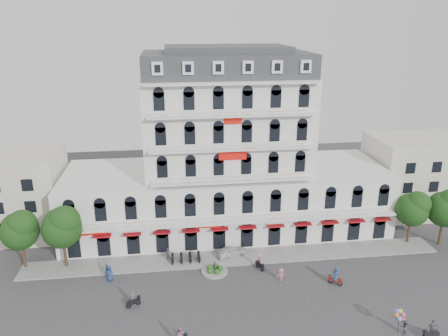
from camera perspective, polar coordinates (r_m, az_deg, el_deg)
ground at (r=49.74m, az=3.14°, el=-16.87°), size 120.00×120.00×0.00m
sidewalk at (r=57.13m, az=1.49°, el=-11.58°), size 53.00×4.00×0.16m
main_building at (r=61.18m, az=0.29°, el=0.73°), size 45.00×15.00×25.80m
flank_building_west at (r=67.69m, az=-26.06°, el=-3.02°), size 14.00×10.00×12.00m
flank_building_east at (r=74.22m, az=23.68°, el=-0.84°), size 14.00×10.00×12.00m
traffic_island at (r=54.16m, az=-1.24°, el=-13.22°), size 3.20×3.20×1.60m
parked_scooter_row at (r=56.49m, az=-5.00°, el=-12.13°), size 4.40×1.80×1.10m
tree_west_outer at (r=57.92m, az=-25.13°, el=-7.18°), size 4.50×4.48×7.76m
tree_west_inner at (r=55.96m, az=-20.42°, el=-7.06°), size 4.76×4.76×8.25m
tree_east_inner at (r=63.55m, az=23.44°, el=-4.78°), size 4.40×4.37×7.57m
tree_east_outer at (r=64.76m, az=26.97°, el=-4.55°), size 4.65×4.65×8.05m
parked_car at (r=57.19m, az=0.97°, el=-10.83°), size 4.32×2.84×1.37m
rider_west at (r=49.24m, az=-11.79°, el=-16.42°), size 1.54×1.05×2.06m
rider_east at (r=53.07m, az=14.40°, el=-13.48°), size 1.46×1.15×2.29m
rider_northeast at (r=48.49m, az=25.54°, el=-18.49°), size 1.70×0.46×2.17m
rider_center at (r=54.45m, az=4.69°, el=-12.00°), size 0.97×1.63×2.16m
pedestrian_left at (r=53.93m, az=-14.73°, el=-13.18°), size 1.02×0.74×1.94m
pedestrian_mid at (r=56.64m, az=-7.29°, el=-11.11°), size 1.02×0.45×1.72m
pedestrian_right at (r=52.74m, az=7.47°, el=-13.66°), size 1.06×0.63×1.62m
pedestrian_far at (r=55.09m, az=-15.02°, el=-12.67°), size 0.68×0.69×1.61m
balloon_vendor at (r=47.92m, az=22.26°, el=-18.11°), size 1.44×1.29×2.45m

